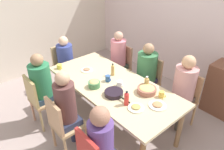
# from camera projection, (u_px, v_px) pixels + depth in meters

# --- Properties ---
(ground_plane) EXTENTS (6.01, 6.01, 0.00)m
(ground_plane) POSITION_uv_depth(u_px,v_px,m) (112.00, 122.00, 3.60)
(ground_plane) COLOR #A3918D
(wall_back) EXTENTS (5.25, 0.12, 2.60)m
(wall_back) POSITION_uv_depth(u_px,v_px,m) (190.00, 24.00, 4.06)
(wall_back) COLOR silver
(wall_back) RESTS_ON ground_plane
(wall_left) EXTENTS (0.12, 4.06, 2.60)m
(wall_left) POSITION_uv_depth(u_px,v_px,m) (35.00, 15.00, 4.63)
(wall_left) COLOR silver
(wall_left) RESTS_ON ground_plane
(dining_table) EXTENTS (2.20, 0.99, 0.78)m
(dining_table) POSITION_uv_depth(u_px,v_px,m) (112.00, 88.00, 3.25)
(dining_table) COLOR #CCB88D
(dining_table) RESTS_ON ground_plane
(chair_0) EXTENTS (0.40, 0.40, 0.90)m
(chair_0) POSITION_uv_depth(u_px,v_px,m) (39.00, 98.00, 3.33)
(chair_0) COLOR tan
(chair_0) RESTS_ON ground_plane
(person_0) EXTENTS (0.32, 0.32, 1.25)m
(person_0) POSITION_uv_depth(u_px,v_px,m) (42.00, 84.00, 3.27)
(person_0) COLOR navy
(person_0) RESTS_ON ground_plane
(chair_1) EXTENTS (0.40, 0.40, 0.90)m
(chair_1) POSITION_uv_depth(u_px,v_px,m) (121.00, 65.00, 4.32)
(chair_1) COLOR tan
(chair_1) RESTS_ON ground_plane
(person_1) EXTENTS (0.30, 0.30, 1.23)m
(person_1) POSITION_uv_depth(u_px,v_px,m) (118.00, 56.00, 4.16)
(person_1) COLOR #3E3E42
(person_1) RESTS_ON ground_plane
(person_2) EXTENTS (0.30, 0.30, 1.18)m
(person_2) POSITION_uv_depth(u_px,v_px,m) (102.00, 141.00, 2.33)
(person_2) COLOR #2F2B49
(person_2) RESTS_ON ground_plane
(chair_3) EXTENTS (0.40, 0.40, 0.90)m
(chair_3) POSITION_uv_depth(u_px,v_px,m) (64.00, 65.00, 4.32)
(chair_3) COLOR tan
(chair_3) RESTS_ON ground_plane
(person_3) EXTENTS (0.31, 0.31, 1.14)m
(person_3) POSITION_uv_depth(u_px,v_px,m) (66.00, 59.00, 4.17)
(person_3) COLOR brown
(person_3) RESTS_ON ground_plane
(chair_4) EXTENTS (0.40, 0.40, 0.90)m
(chair_4) POSITION_uv_depth(u_px,v_px,m) (149.00, 79.00, 3.84)
(chair_4) COLOR tan
(chair_4) RESTS_ON ground_plane
(person_4) EXTENTS (0.34, 0.34, 1.21)m
(person_4) POSITION_uv_depth(u_px,v_px,m) (146.00, 70.00, 3.68)
(person_4) COLOR #352A44
(person_4) RESTS_ON ground_plane
(chair_5) EXTENTS (0.40, 0.40, 0.90)m
(chair_5) POSITION_uv_depth(u_px,v_px,m) (63.00, 123.00, 2.85)
(chair_5) COLOR tan
(chair_5) RESTS_ON ground_plane
(person_5) EXTENTS (0.30, 0.30, 1.27)m
(person_5) POSITION_uv_depth(u_px,v_px,m) (67.00, 107.00, 2.79)
(person_5) COLOR #2D314D
(person_5) RESTS_ON ground_plane
(chair_6) EXTENTS (0.40, 0.40, 0.90)m
(chair_6) POSITION_uv_depth(u_px,v_px,m) (184.00, 97.00, 3.36)
(chair_6) COLOR tan
(chair_6) RESTS_ON ground_plane
(person_6) EXTENTS (0.33, 0.33, 1.26)m
(person_6) POSITION_uv_depth(u_px,v_px,m) (184.00, 86.00, 3.19)
(person_6) COLOR #4F4B44
(person_6) RESTS_ON ground_plane
(plate_0) EXTENTS (0.20, 0.20, 0.04)m
(plate_0) POSITION_uv_depth(u_px,v_px,m) (87.00, 70.00, 3.56)
(plate_0) COLOR white
(plate_0) RESTS_ON dining_table
(plate_1) EXTENTS (0.21, 0.21, 0.04)m
(plate_1) POSITION_uv_depth(u_px,v_px,m) (136.00, 108.00, 2.70)
(plate_1) COLOR silver
(plate_1) RESTS_ON dining_table
(plate_2) EXTENTS (0.23, 0.23, 0.04)m
(plate_2) POSITION_uv_depth(u_px,v_px,m) (157.00, 105.00, 2.74)
(plate_2) COLOR silver
(plate_2) RESTS_ON dining_table
(bowl_0) EXTENTS (0.27, 0.27, 0.09)m
(bowl_0) POSITION_uv_depth(u_px,v_px,m) (147.00, 90.00, 2.99)
(bowl_0) COLOR #9B5F4E
(bowl_0) RESTS_ON dining_table
(bowl_1) EXTENTS (0.17, 0.17, 0.11)m
(bowl_1) POSITION_uv_depth(u_px,v_px,m) (94.00, 84.00, 3.11)
(bowl_1) COLOR #43824F
(bowl_1) RESTS_ON dining_table
(serving_pan) EXTENTS (0.44, 0.26, 0.06)m
(serving_pan) POSITION_uv_depth(u_px,v_px,m) (114.00, 93.00, 2.94)
(serving_pan) COLOR black
(serving_pan) RESTS_ON dining_table
(cup_0) EXTENTS (0.11, 0.08, 0.10)m
(cup_0) POSITION_uv_depth(u_px,v_px,m) (108.00, 78.00, 3.25)
(cup_0) COLOR #335C97
(cup_0) RESTS_ON dining_table
(cup_1) EXTENTS (0.12, 0.09, 0.08)m
(cup_1) POSITION_uv_depth(u_px,v_px,m) (59.00, 67.00, 3.60)
(cup_1) COLOR #DCCA4C
(cup_1) RESTS_ON dining_table
(cup_2) EXTENTS (0.12, 0.09, 0.08)m
(cup_2) POSITION_uv_depth(u_px,v_px,m) (120.00, 84.00, 3.13)
(cup_2) COLOR white
(cup_2) RESTS_ON dining_table
(cup_3) EXTENTS (0.11, 0.07, 0.09)m
(cup_3) POSITION_uv_depth(u_px,v_px,m) (162.00, 94.00, 2.90)
(cup_3) COLOR #E8BD4B
(cup_3) RESTS_ON dining_table
(bottle_0) EXTENTS (0.06, 0.06, 0.21)m
(bottle_0) POSITION_uv_depth(u_px,v_px,m) (127.00, 98.00, 2.73)
(bottle_0) COLOR red
(bottle_0) RESTS_ON dining_table
(bottle_1) EXTENTS (0.07, 0.07, 0.20)m
(bottle_1) POSITION_uv_depth(u_px,v_px,m) (147.00, 83.00, 3.06)
(bottle_1) COLOR tan
(bottle_1) RESTS_ON dining_table
(bottle_2) EXTENTS (0.05, 0.05, 0.20)m
(bottle_2) POSITION_uv_depth(u_px,v_px,m) (113.00, 70.00, 3.39)
(bottle_2) COLOR tan
(bottle_2) RESTS_ON dining_table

